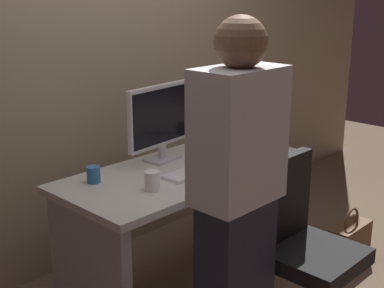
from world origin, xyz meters
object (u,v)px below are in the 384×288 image
at_px(cup_by_monitor, 94,174).
at_px(book_stack, 217,137).
at_px(keyboard, 196,170).
at_px(cup_near_keyboard, 152,181).
at_px(cell_phone, 265,157).
at_px(monitor, 161,118).
at_px(mouse, 227,157).
at_px(desk, 186,204).
at_px(office_chair, 303,258).
at_px(handbag, 349,242).
at_px(person_at_desk, 237,202).

distance_m(cup_by_monitor, book_stack, 0.93).
bearing_deg(keyboard, book_stack, 24.21).
distance_m(cup_near_keyboard, cell_phone, 0.84).
bearing_deg(monitor, mouse, -43.27).
bearing_deg(keyboard, desk, 76.85).
distance_m(office_chair, monitor, 1.12).
xyz_separation_m(desk, handbag, (0.94, -0.58, -0.38)).
height_order(person_at_desk, book_stack, person_at_desk).
relative_size(desk, cup_by_monitor, 17.16).
xyz_separation_m(person_at_desk, mouse, (0.65, 0.61, -0.07)).
distance_m(person_at_desk, cell_phone, 0.96).
bearing_deg(person_at_desk, office_chair, -10.56).
height_order(office_chair, cell_phone, office_chair).
bearing_deg(keyboard, person_at_desk, -124.56).
relative_size(office_chair, cell_phone, 6.53).
bearing_deg(cup_near_keyboard, handbag, -18.99).
height_order(office_chair, book_stack, office_chair).
xyz_separation_m(cup_near_keyboard, cup_by_monitor, (-0.14, 0.31, -0.01)).
relative_size(desk, person_at_desk, 0.92).
bearing_deg(mouse, book_stack, 56.51).
bearing_deg(handbag, mouse, 142.54).
xyz_separation_m(cup_by_monitor, cell_phone, (0.98, -0.39, -0.04)).
xyz_separation_m(person_at_desk, cup_near_keyboard, (0.00, 0.55, -0.04)).
bearing_deg(book_stack, desk, -163.01).
distance_m(cup_by_monitor, handbag, 1.76).
bearing_deg(desk, monitor, 91.31).
distance_m(keyboard, handbag, 1.24).
xyz_separation_m(office_chair, cell_phone, (0.40, 0.55, 0.32)).
xyz_separation_m(person_at_desk, book_stack, (0.79, 0.81, -0.02)).
bearing_deg(cup_near_keyboard, monitor, 41.24).
relative_size(mouse, book_stack, 0.47).
distance_m(keyboard, cup_by_monitor, 0.57).
height_order(keyboard, handbag, keyboard).
relative_size(mouse, handbag, 0.26).
height_order(mouse, book_stack, book_stack).
bearing_deg(handbag, book_stack, 126.77).
bearing_deg(cup_near_keyboard, cup_by_monitor, 114.65).
xyz_separation_m(desk, cup_by_monitor, (-0.51, 0.18, 0.27)).
bearing_deg(monitor, person_at_desk, -112.81).
height_order(desk, office_chair, office_chair).
xyz_separation_m(person_at_desk, monitor, (0.37, 0.87, 0.16)).
bearing_deg(cell_phone, desk, 169.42).
xyz_separation_m(cup_near_keyboard, book_stack, (0.78, 0.25, 0.02)).
bearing_deg(office_chair, keyboard, 97.27).
height_order(person_at_desk, cup_near_keyboard, person_at_desk).
distance_m(office_chair, mouse, 0.80).
xyz_separation_m(cup_near_keyboard, cell_phone, (0.84, -0.09, -0.05)).
xyz_separation_m(cell_phone, handbag, (0.48, -0.36, -0.62)).
distance_m(cup_near_keyboard, book_stack, 0.82).
height_order(desk, cell_phone, cell_phone).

